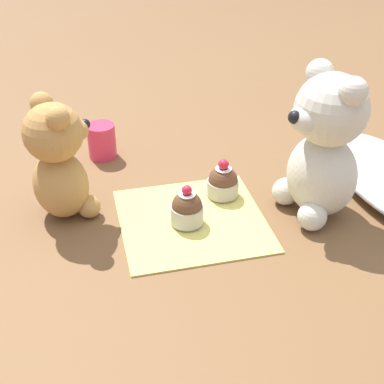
{
  "coord_description": "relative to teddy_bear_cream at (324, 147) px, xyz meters",
  "views": [
    {
      "loc": [
        0.68,
        -0.16,
        0.51
      ],
      "look_at": [
        0.0,
        0.0,
        0.06
      ],
      "focal_mm": 50.0,
      "sensor_mm": 36.0,
      "label": 1
    }
  ],
  "objects": [
    {
      "name": "ground_plane",
      "position": [
        -0.02,
        -0.21,
        -0.12
      ],
      "size": [
        4.0,
        4.0,
        0.0
      ],
      "primitive_type": "plane",
      "color": "brown"
    },
    {
      "name": "knitted_placemat",
      "position": [
        -0.02,
        -0.21,
        -0.12
      ],
      "size": [
        0.23,
        0.23,
        0.01
      ],
      "primitive_type": "cube",
      "color": "#E0D166",
      "rests_on": "ground_plane"
    },
    {
      "name": "teddy_bear_cream",
      "position": [
        0.0,
        0.0,
        0.0
      ],
      "size": [
        0.14,
        0.14,
        0.25
      ],
      "rotation": [
        0.0,
        0.0,
        0.17
      ],
      "color": "beige",
      "rests_on": "ground_plane"
    },
    {
      "name": "teddy_bear_tan",
      "position": [
        -0.09,
        -0.4,
        -0.02
      ],
      "size": [
        0.12,
        0.12,
        0.2
      ],
      "rotation": [
        0.0,
        0.0,
        3.5
      ],
      "color": "#B78447",
      "rests_on": "ground_plane"
    },
    {
      "name": "cupcake_near_cream_bear",
      "position": [
        -0.08,
        -0.14,
        -0.09
      ],
      "size": [
        0.05,
        0.05,
        0.07
      ],
      "color": "#B2ADA3",
      "rests_on": "knitted_placemat"
    },
    {
      "name": "cupcake_near_tan_bear",
      "position": [
        -0.01,
        -0.22,
        -0.09
      ],
      "size": [
        0.05,
        0.05,
        0.07
      ],
      "color": "#B2ADA3",
      "rests_on": "knitted_placemat"
    },
    {
      "name": "juice_glass",
      "position": [
        -0.27,
        -0.33,
        -0.09
      ],
      "size": [
        0.05,
        0.05,
        0.07
      ],
      "primitive_type": "cylinder",
      "color": "#DB3356",
      "rests_on": "ground_plane"
    }
  ]
}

